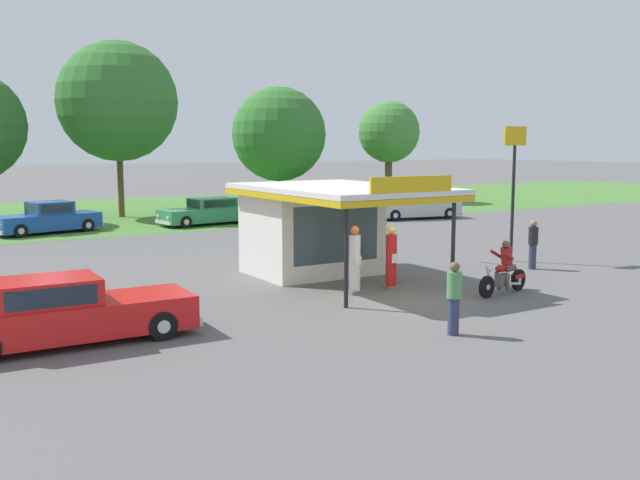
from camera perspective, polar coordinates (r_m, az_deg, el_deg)
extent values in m
plane|color=#5B5959|center=(20.26, 6.46, -4.76)|extent=(300.00, 300.00, 0.00)
cube|color=#477A33|center=(47.35, -16.56, 2.10)|extent=(120.00, 24.00, 0.01)
cube|color=silver|center=(23.95, -0.68, 0.75)|extent=(4.00, 3.13, 2.91)
cube|color=#384C56|center=(22.64, 1.34, 0.49)|extent=(3.20, 0.05, 1.86)
cube|color=silver|center=(22.32, 1.66, 4.20)|extent=(4.70, 7.17, 0.16)
cube|color=gold|center=(22.33, 1.66, 3.74)|extent=(4.70, 7.17, 0.18)
cube|color=gold|center=(19.44, 7.45, 4.50)|extent=(2.80, 0.08, 0.44)
cylinder|color=black|center=(21.13, 10.74, -0.32)|extent=(0.12, 0.12, 2.91)
cylinder|color=black|center=(18.80, 2.14, -1.17)|extent=(0.12, 0.12, 2.91)
cube|color=slate|center=(20.86, 2.80, -4.22)|extent=(0.44, 0.44, 0.10)
cylinder|color=silver|center=(20.69, 2.82, -1.85)|extent=(0.34, 0.34, 1.65)
cube|color=white|center=(20.53, 3.10, -1.70)|extent=(0.22, 0.02, 0.28)
sphere|color=orange|center=(20.56, 2.84, 0.79)|extent=(0.26, 0.26, 0.26)
cube|color=slate|center=(21.64, 5.76, -3.81)|extent=(0.44, 0.44, 0.10)
cylinder|color=red|center=(21.49, 5.79, -1.64)|extent=(0.34, 0.34, 1.57)
cube|color=white|center=(21.33, 6.09, -1.49)|extent=(0.22, 0.02, 0.28)
sphere|color=#EACC4C|center=(21.36, 5.83, 0.81)|extent=(0.26, 0.26, 0.26)
cylinder|color=black|center=(20.76, 13.35, -3.72)|extent=(0.65, 0.21, 0.64)
cylinder|color=silver|center=(20.76, 13.35, -3.72)|extent=(0.18, 0.15, 0.16)
cylinder|color=black|center=(22.10, 15.77, -3.11)|extent=(0.65, 0.21, 0.64)
cylinder|color=silver|center=(22.10, 15.77, -3.11)|extent=(0.18, 0.15, 0.16)
ellipsoid|color=#B21414|center=(21.26, 14.49, -2.22)|extent=(0.59, 0.34, 0.24)
cube|color=#59595E|center=(21.37, 14.53, -3.16)|extent=(0.48, 0.32, 0.36)
cube|color=black|center=(21.56, 15.00, -2.27)|extent=(0.52, 0.34, 0.10)
cylinder|color=silver|center=(20.79, 13.53, -2.92)|extent=(0.38, 0.14, 0.71)
cylinder|color=silver|center=(20.82, 13.75, -1.85)|extent=(0.16, 0.70, 0.04)
sphere|color=silver|center=(20.77, 13.58, -2.32)|extent=(0.16, 0.16, 0.16)
cube|color=#B21414|center=(22.04, 15.71, -2.82)|extent=(0.47, 0.26, 0.12)
cylinder|color=silver|center=(21.65, 15.42, -3.43)|extent=(0.71, 0.21, 0.18)
cube|color=brown|center=(21.49, 14.91, -2.13)|extent=(0.45, 0.41, 0.14)
cylinder|color=brown|center=(21.31, 14.93, -3.31)|extent=(0.16, 0.25, 0.56)
cylinder|color=brown|center=(21.48, 14.22, -3.20)|extent=(0.16, 0.25, 0.56)
cylinder|color=#B21E23|center=(21.41, 14.88, -1.32)|extent=(0.46, 0.39, 0.60)
sphere|color=brown|center=(21.31, 14.82, -0.34)|extent=(0.22, 0.22, 0.22)
cylinder|color=#B21E23|center=(21.09, 14.98, -1.23)|extent=(0.54, 0.18, 0.31)
cylinder|color=#B21E23|center=(21.31, 14.08, -1.11)|extent=(0.54, 0.18, 0.31)
cube|color=red|center=(16.57, -19.57, -6.00)|extent=(5.40, 1.90, 0.75)
cube|color=red|center=(16.36, -21.32, -3.90)|extent=(2.21, 1.61, 0.57)
cube|color=#283847|center=(16.55, -17.68, -3.60)|extent=(0.08, 1.38, 0.45)
cube|color=#283847|center=(17.10, -21.73, -3.43)|extent=(1.84, 0.08, 0.43)
cube|color=#283847|center=(15.62, -20.88, -4.41)|extent=(1.84, 0.08, 0.43)
cube|color=silver|center=(17.31, -10.65, -5.98)|extent=(0.16, 1.68, 0.18)
sphere|color=white|center=(17.77, -11.26, -4.67)|extent=(0.18, 0.18, 0.18)
sphere|color=white|center=(16.72, -9.99, -5.41)|extent=(0.18, 0.18, 0.18)
cylinder|color=black|center=(17.81, -14.25, -5.60)|extent=(0.66, 0.22, 0.66)
cylinder|color=silver|center=(17.81, -14.25, -5.60)|extent=(0.30, 0.23, 0.30)
cylinder|color=black|center=(16.27, -12.63, -6.81)|extent=(0.66, 0.22, 0.66)
cylinder|color=silver|center=(16.27, -12.63, -6.81)|extent=(0.30, 0.23, 0.30)
cube|color=#B7B7BC|center=(42.38, 7.75, 2.54)|extent=(5.50, 2.78, 0.84)
cube|color=#B7B7BC|center=(42.15, 7.33, 3.51)|extent=(2.57, 2.00, 0.61)
cube|color=#283847|center=(42.69, 8.68, 3.54)|extent=(0.31, 1.38, 0.49)
cube|color=#283847|center=(42.83, 6.85, 3.59)|extent=(1.93, 0.41, 0.46)
cube|color=#283847|center=(41.46, 7.83, 3.44)|extent=(1.93, 0.41, 0.46)
cube|color=silver|center=(43.72, 10.82, 2.24)|extent=(0.45, 1.69, 0.18)
cube|color=silver|center=(41.22, 4.48, 2.03)|extent=(0.45, 1.69, 0.18)
sphere|color=white|center=(44.18, 10.46, 2.75)|extent=(0.18, 0.18, 0.18)
sphere|color=white|center=(43.21, 11.24, 2.62)|extent=(0.18, 0.18, 0.18)
cylinder|color=black|center=(43.99, 9.29, 2.34)|extent=(0.69, 0.32, 0.66)
cylinder|color=silver|center=(43.99, 9.29, 2.34)|extent=(0.33, 0.27, 0.30)
cylinder|color=black|center=(42.55, 10.40, 2.14)|extent=(0.69, 0.32, 0.66)
cylinder|color=silver|center=(42.55, 10.40, 2.14)|extent=(0.33, 0.27, 0.30)
cylinder|color=black|center=(42.34, 5.08, 2.21)|extent=(0.69, 0.32, 0.66)
cylinder|color=silver|center=(42.34, 5.08, 2.21)|extent=(0.33, 0.27, 0.30)
cylinder|color=black|center=(40.84, 6.09, 2.00)|extent=(0.69, 0.32, 0.66)
cylinder|color=silver|center=(40.84, 6.09, 2.00)|extent=(0.33, 0.27, 0.30)
cube|color=#19479E|center=(37.52, -21.21, 1.38)|extent=(5.28, 2.93, 0.78)
cube|color=#19479E|center=(37.52, -21.03, 2.46)|extent=(2.22, 1.99, 0.62)
cube|color=#283847|center=(37.15, -22.34, 2.35)|extent=(0.37, 1.38, 0.50)
cube|color=#283847|center=(36.81, -20.53, 2.40)|extent=(1.58, 0.41, 0.47)
cube|color=#283847|center=(38.23, -21.52, 2.53)|extent=(1.58, 0.41, 0.47)
cube|color=silver|center=(38.64, -17.78, 1.30)|extent=(0.52, 1.69, 0.18)
sphere|color=white|center=(36.02, -24.52, 1.03)|extent=(0.18, 0.18, 0.18)
cylinder|color=black|center=(36.11, -23.10, 0.68)|extent=(0.69, 0.35, 0.66)
cylinder|color=silver|center=(36.11, -23.10, 0.68)|extent=(0.34, 0.28, 0.30)
cylinder|color=black|center=(37.67, -24.08, 0.89)|extent=(0.69, 0.35, 0.66)
cylinder|color=silver|center=(37.67, -24.08, 0.89)|extent=(0.34, 0.28, 0.30)
cylinder|color=black|center=(37.51, -18.30, 1.15)|extent=(0.69, 0.35, 0.66)
cylinder|color=silver|center=(37.51, -18.30, 1.15)|extent=(0.34, 0.28, 0.30)
cylinder|color=black|center=(39.01, -19.43, 1.33)|extent=(0.69, 0.35, 0.66)
cylinder|color=silver|center=(39.01, -19.43, 1.33)|extent=(0.34, 0.28, 0.30)
cube|color=#2D844C|center=(39.69, -0.25, 2.24)|extent=(5.04, 2.60, 0.80)
cube|color=#2D844C|center=(39.72, -0.10, 3.22)|extent=(2.32, 1.99, 0.54)
cube|color=#283847|center=(39.07, -1.26, 3.14)|extent=(0.25, 1.50, 0.43)
cube|color=#283847|center=(39.08, 0.69, 3.14)|extent=(1.77, 0.28, 0.41)
cube|color=#283847|center=(40.37, -0.86, 3.29)|extent=(1.77, 0.28, 0.41)
cube|color=silver|center=(38.22, -3.07, 1.59)|extent=(0.38, 1.84, 0.18)
cube|color=silver|center=(41.31, 2.35, 2.05)|extent=(0.38, 1.84, 0.18)
sphere|color=white|center=(37.69, -2.52, 2.00)|extent=(0.18, 0.18, 0.18)
sphere|color=white|center=(38.68, -3.64, 2.14)|extent=(0.18, 0.18, 0.18)
cylinder|color=black|center=(37.99, -1.28, 1.61)|extent=(0.68, 0.29, 0.66)
cylinder|color=silver|center=(37.99, -1.28, 1.61)|extent=(0.33, 0.26, 0.30)
cylinder|color=black|center=(39.42, -2.93, 1.82)|extent=(0.68, 0.29, 0.66)
cylinder|color=silver|center=(39.42, -2.93, 1.82)|extent=(0.33, 0.26, 0.30)
cylinder|color=black|center=(40.10, 2.38, 1.93)|extent=(0.68, 0.29, 0.66)
cylinder|color=silver|center=(40.10, 2.38, 1.93)|extent=(0.33, 0.26, 0.30)
cylinder|color=black|center=(41.46, 0.69, 2.12)|extent=(0.68, 0.29, 0.66)
cylinder|color=silver|center=(41.46, 0.69, 2.12)|extent=(0.33, 0.26, 0.30)
cube|color=#2D844C|center=(39.35, -9.14, 2.04)|extent=(5.38, 2.45, 0.73)
cube|color=#2D844C|center=(39.47, -8.69, 3.00)|extent=(2.57, 1.91, 0.56)
cube|color=#283847|center=(38.91, -10.20, 2.90)|extent=(0.21, 1.45, 0.45)
cube|color=#283847|center=(38.78, -8.10, 2.93)|extent=(2.02, 0.27, 0.42)
cube|color=#283847|center=(40.17, -9.26, 3.07)|extent=(2.02, 0.27, 0.42)
cube|color=silver|center=(38.17, -12.58, 1.41)|extent=(0.33, 1.77, 0.18)
cube|color=silver|center=(40.72, -5.90, 1.94)|extent=(0.33, 1.77, 0.18)
sphere|color=white|center=(37.60, -12.21, 1.76)|extent=(0.18, 0.18, 0.18)
sphere|color=white|center=(38.67, -12.99, 1.90)|extent=(0.18, 0.18, 0.18)
cylinder|color=black|center=(37.77, -10.83, 1.44)|extent=(0.68, 0.28, 0.66)
cylinder|color=silver|center=(37.77, -10.83, 1.44)|extent=(0.32, 0.25, 0.30)
cylinder|color=black|center=(39.32, -12.00, 1.65)|extent=(0.68, 0.28, 0.66)
cylinder|color=silver|center=(39.32, -12.00, 1.65)|extent=(0.32, 0.25, 0.30)
cylinder|color=black|center=(39.52, -6.28, 1.80)|extent=(0.68, 0.28, 0.66)
cylinder|color=silver|center=(39.52, -6.28, 1.80)|extent=(0.32, 0.25, 0.30)
cylinder|color=black|center=(41.00, -7.57, 1.99)|extent=(0.68, 0.28, 0.66)
cylinder|color=silver|center=(41.00, -7.57, 1.99)|extent=(0.32, 0.25, 0.30)
cylinder|color=#2D3351|center=(25.98, 16.83, -1.30)|extent=(0.26, 0.26, 0.88)
cylinder|color=black|center=(25.88, 16.90, 0.34)|extent=(0.34, 0.34, 0.62)
sphere|color=#9E704C|center=(25.83, 16.93, 1.29)|extent=(0.24, 0.24, 0.24)
cylinder|color=#2D3351|center=(16.59, 10.76, -6.11)|extent=(0.26, 0.26, 0.86)
cylinder|color=#4C8C4C|center=(16.43, 10.82, -3.60)|extent=(0.34, 0.34, 0.61)
sphere|color=brown|center=(16.36, 10.86, -2.15)|extent=(0.23, 0.23, 0.23)
cylinder|color=brown|center=(52.74, -3.32, 4.33)|extent=(0.37, 0.37, 2.55)
sphere|color=#33702D|center=(52.66, -3.35, 8.56)|extent=(6.96, 6.96, 6.96)
cylinder|color=brown|center=(44.54, -15.85, 4.54)|extent=(0.36, 0.36, 4.27)
sphere|color=#33702D|center=(44.56, -16.08, 10.74)|extent=(7.16, 7.16, 7.16)
sphere|color=#33702D|center=(44.77, -15.42, 9.83)|extent=(4.11, 4.11, 4.11)
cylinder|color=brown|center=(54.84, 5.56, 4.99)|extent=(0.56, 0.56, 3.61)
sphere|color=#427F38|center=(54.79, 5.61, 8.72)|extent=(4.70, 4.70, 4.70)
sphere|color=#427F38|center=(54.08, 5.18, 8.24)|extent=(2.68, 2.68, 2.68)
cylinder|color=black|center=(27.26, 15.34, 2.83)|extent=(0.12, 0.12, 4.34)
cube|color=gold|center=(27.18, 15.53, 8.13)|extent=(1.10, 0.08, 0.70)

